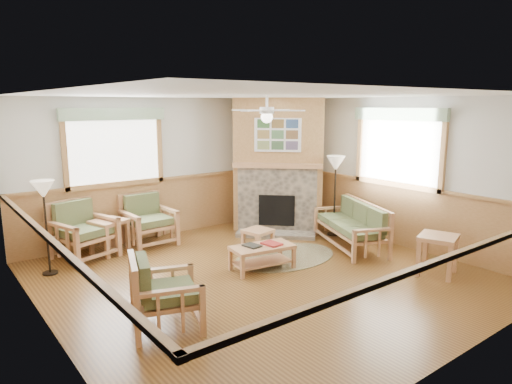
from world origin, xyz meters
TOP-DOWN VIEW (x-y plane):
  - floor at (0.00, 0.00)m, footprint 6.00×6.00m
  - ceiling at (0.00, 0.00)m, footprint 6.00×6.00m
  - wall_back at (0.00, 3.00)m, footprint 6.00×0.02m
  - wall_front at (0.00, -3.00)m, footprint 6.00×0.02m
  - wall_left at (-3.00, 0.00)m, footprint 0.02×6.00m
  - wall_right at (3.00, 0.00)m, footprint 0.02×6.00m
  - wainscot at (0.00, 0.00)m, footprint 6.00×6.00m
  - fireplace at (2.05, 2.05)m, footprint 3.11×3.11m
  - window_back at (-1.10, 2.96)m, footprint 1.90×0.16m
  - window_right at (2.96, -0.20)m, footprint 0.16×1.90m
  - ceiling_fan at (0.30, 0.30)m, footprint 1.59×1.59m
  - sofa at (2.17, 0.19)m, footprint 1.91×1.37m
  - armchair_back_left at (-1.88, 2.50)m, footprint 1.07×1.07m
  - armchair_back_right at (-0.68, 2.55)m, footprint 0.85×0.85m
  - armchair_left at (-1.90, -0.58)m, footprint 0.98×0.98m
  - coffee_table at (0.16, 0.23)m, footprint 1.04×0.64m
  - end_table_chairs at (-1.45, 2.50)m, footprint 0.67×0.65m
  - end_table_sofa at (2.16, -1.56)m, footprint 0.70×0.69m
  - footstool at (0.70, 1.03)m, footprint 0.52×0.52m
  - braided_rug at (0.85, 0.45)m, footprint 2.37×2.37m
  - floor_lamp_left at (-2.55, 2.07)m, footprint 0.35×0.35m
  - floor_lamp_right at (2.51, 0.90)m, footprint 0.46×0.46m
  - book_red at (0.31, 0.18)m, footprint 0.25×0.32m
  - book_dark at (0.01, 0.30)m, footprint 0.24×0.30m

SIDE VIEW (x-z plane):
  - floor at x=0.00m, z-range -0.01..0.00m
  - braided_rug at x=0.85m, z-range 0.00..0.01m
  - footstool at x=0.70m, z-range 0.00..0.39m
  - coffee_table at x=0.16m, z-range 0.00..0.39m
  - end_table_chairs at x=-1.45m, z-range 0.00..0.60m
  - end_table_sofa at x=2.16m, z-range 0.00..0.62m
  - sofa at x=2.17m, z-range 0.00..0.81m
  - book_dark at x=0.01m, z-range 0.40..0.43m
  - book_red at x=0.31m, z-range 0.41..0.44m
  - armchair_left at x=-1.90m, z-range 0.00..0.87m
  - armchair_back_right at x=-0.68m, z-range 0.00..0.93m
  - armchair_back_left at x=-1.88m, z-range 0.00..0.97m
  - wainscot at x=0.00m, z-range 0.00..1.10m
  - floor_lamp_left at x=-2.55m, z-range 0.00..1.47m
  - floor_lamp_right at x=2.51m, z-range 0.00..1.60m
  - wall_back at x=0.00m, z-range 0.00..2.70m
  - wall_front at x=0.00m, z-range 0.00..2.70m
  - wall_left at x=-3.00m, z-range 0.00..2.70m
  - wall_right at x=3.00m, z-range 0.00..2.70m
  - fireplace at x=2.05m, z-range 0.00..2.70m
  - window_back at x=-1.10m, z-range 1.78..3.28m
  - window_right at x=2.96m, z-range 1.78..3.28m
  - ceiling_fan at x=0.30m, z-range 2.48..2.84m
  - ceiling at x=0.00m, z-range 2.70..2.71m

